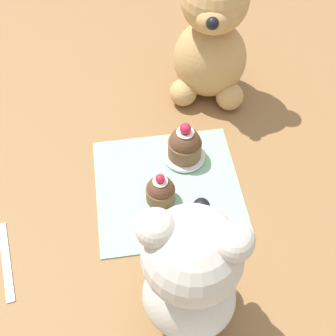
% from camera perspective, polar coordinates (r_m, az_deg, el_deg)
% --- Properties ---
extents(ground_plane, '(4.00, 4.00, 0.00)m').
position_cam_1_polar(ground_plane, '(0.80, 0.00, -2.46)').
color(ground_plane, olive).
extents(knitted_placemat, '(0.24, 0.24, 0.01)m').
position_cam_1_polar(knitted_placemat, '(0.80, 0.00, -2.34)').
color(knitted_placemat, '#8EBC99').
rests_on(knitted_placemat, ground_plane).
extents(teddy_bear_cream, '(0.15, 0.15, 0.25)m').
position_cam_1_polar(teddy_bear_cream, '(0.58, 2.80, -13.02)').
color(teddy_bear_cream, beige).
rests_on(teddy_bear_cream, ground_plane).
extents(teddy_bear_tan, '(0.17, 0.16, 0.27)m').
position_cam_1_polar(teddy_bear_tan, '(0.88, 5.33, 15.42)').
color(teddy_bear_tan, tan).
rests_on(teddy_bear_tan, ground_plane).
extents(cupcake_near_cream_bear, '(0.05, 0.05, 0.06)m').
position_cam_1_polar(cupcake_near_cream_bear, '(0.76, -0.93, -2.74)').
color(cupcake_near_cream_bear, brown).
rests_on(cupcake_near_cream_bear, knitted_placemat).
extents(saucer_plate, '(0.08, 0.08, 0.01)m').
position_cam_1_polar(saucer_plate, '(0.83, 2.00, 1.57)').
color(saucer_plate, white).
rests_on(saucer_plate, knitted_placemat).
extents(cupcake_near_tan_bear, '(0.06, 0.06, 0.08)m').
position_cam_1_polar(cupcake_near_tan_bear, '(0.81, 2.06, 2.91)').
color(cupcake_near_tan_bear, brown).
rests_on(cupcake_near_tan_bear, saucer_plate).
extents(teaspoon, '(0.03, 0.14, 0.01)m').
position_cam_1_polar(teaspoon, '(0.77, -19.14, -10.60)').
color(teaspoon, silver).
rests_on(teaspoon, ground_plane).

